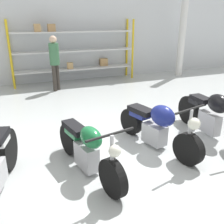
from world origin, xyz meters
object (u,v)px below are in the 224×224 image
at_px(motorcycle_blue, 157,126).
at_px(person_near_rack, 55,59).
at_px(motorcycle_green, 87,149).
at_px(shelving_rack, 74,50).
at_px(motorcycle_black, 213,115).

distance_m(motorcycle_blue, person_near_rack, 4.93).
relative_size(motorcycle_green, motorcycle_blue, 0.97).
height_order(shelving_rack, person_near_rack, shelving_rack).
bearing_deg(motorcycle_black, shelving_rack, -164.42).
distance_m(motorcycle_green, person_near_rack, 5.13).
xyz_separation_m(shelving_rack, motorcycle_green, (-1.30, -6.11, -0.80)).
bearing_deg(motorcycle_blue, motorcycle_green, -92.62).
distance_m(shelving_rack, person_near_rack, 1.38).
xyz_separation_m(motorcycle_green, motorcycle_blue, (1.45, 0.29, 0.03)).
relative_size(shelving_rack, motorcycle_green, 2.39).
relative_size(motorcycle_blue, person_near_rack, 1.11).
bearing_deg(motorcycle_green, motorcycle_blue, 89.51).
xyz_separation_m(motorcycle_green, motorcycle_black, (2.72, 0.23, 0.09)).
xyz_separation_m(shelving_rack, person_near_rack, (-0.90, -1.03, -0.14)).
bearing_deg(person_near_rack, motorcycle_blue, 147.43).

